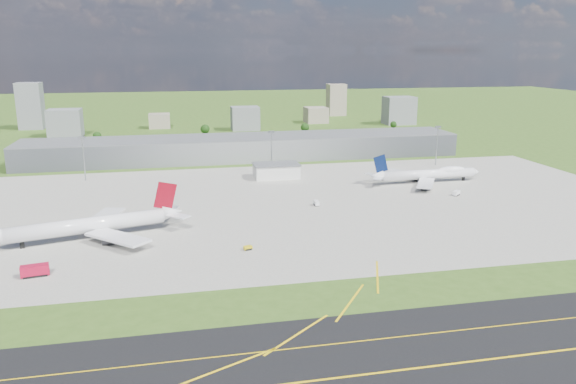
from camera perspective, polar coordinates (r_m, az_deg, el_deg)
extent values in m
plane|color=#36551A|center=(380.83, -4.10, 3.02)|extent=(1400.00, 1400.00, 0.00)
cube|color=black|center=(141.82, 11.38, -17.33)|extent=(1400.00, 60.00, 0.06)
cube|color=gray|center=(277.11, 1.12, -1.19)|extent=(360.00, 190.00, 0.08)
cube|color=gray|center=(394.10, -4.42, 4.50)|extent=(300.00, 42.00, 15.00)
cube|color=silver|center=(333.24, -1.21, 2.14)|extent=(26.00, 16.00, 8.00)
cylinder|color=gray|center=(344.28, -20.03, 3.11)|extent=(0.70, 0.70, 25.00)
cube|color=gray|center=(342.25, -20.21, 5.22)|extent=(3.50, 2.00, 1.20)
cylinder|color=gray|center=(346.08, -1.68, 4.02)|extent=(0.70, 0.70, 25.00)
cube|color=gray|center=(344.06, -1.70, 6.12)|extent=(3.50, 2.00, 1.20)
cylinder|color=gray|center=(381.08, 14.87, 4.50)|extent=(0.70, 0.70, 25.00)
cube|color=gray|center=(379.24, 14.99, 6.40)|extent=(3.50, 2.00, 1.20)
cylinder|color=white|center=(238.13, -19.72, -3.20)|extent=(60.44, 22.00, 6.30)
cone|color=white|center=(244.12, -11.67, -2.02)|extent=(9.76, 8.28, 6.30)
cube|color=maroon|center=(238.47, -20.18, -3.71)|extent=(48.88, 15.55, 1.37)
cube|color=white|center=(225.70, -16.91, -4.42)|extent=(26.02, 25.96, 0.95)
cube|color=white|center=(254.02, -18.16, -2.45)|extent=(16.13, 28.81, 0.95)
cube|color=maroon|center=(241.51, -12.36, -0.37)|extent=(10.24, 3.24, 12.69)
cylinder|color=#38383D|center=(229.65, -17.68, -4.69)|extent=(6.45, 4.75, 3.36)
cylinder|color=#38383D|center=(250.48, -18.55, -3.19)|extent=(6.45, 4.75, 3.36)
cube|color=black|center=(235.74, -17.95, -4.37)|extent=(1.95, 1.66, 2.63)
cube|color=black|center=(244.67, -18.32, -3.72)|extent=(1.95, 1.66, 2.63)
cube|color=black|center=(238.03, -25.40, -4.90)|extent=(1.95, 1.66, 2.63)
cylinder|color=white|center=(329.96, 14.05, 1.76)|extent=(55.75, 6.51, 5.57)
cone|color=white|center=(344.51, 18.52, 1.96)|extent=(4.58, 5.64, 5.57)
cone|color=white|center=(316.96, 8.98, 1.65)|extent=(7.28, 5.69, 5.57)
cube|color=navy|center=(331.14, 14.31, 1.48)|extent=(45.68, 3.06, 1.17)
ellipsoid|color=white|center=(336.37, 16.27, 2.14)|extent=(17.90, 5.87, 5.01)
cube|color=white|center=(338.80, 11.78, 1.92)|extent=(19.82, 25.64, 0.81)
cube|color=white|center=(314.88, 13.83, 0.89)|extent=(19.22, 25.82, 0.81)
cube|color=#07143A|center=(316.46, 9.40, 2.82)|extent=(8.95, 0.60, 10.85)
cylinder|color=#38383D|center=(335.69, 12.69, 1.47)|extent=(4.99, 2.96, 2.87)
cylinder|color=#38383D|center=(341.47, 11.26, 1.75)|extent=(4.99, 2.96, 2.87)
cylinder|color=#38383D|center=(321.58, 13.91, 0.84)|extent=(4.99, 2.96, 2.87)
cylinder|color=#38383D|center=(311.50, 13.80, 0.42)|extent=(4.99, 2.96, 2.87)
cube|color=black|center=(331.94, 12.87, 1.23)|extent=(1.45, 1.10, 2.24)
cube|color=black|center=(324.88, 13.48, 0.91)|extent=(1.45, 1.10, 2.24)
cube|color=black|center=(341.41, 17.38, 1.29)|extent=(1.45, 1.10, 2.24)
cube|color=#A50B29|center=(207.38, -24.33, -7.25)|extent=(9.41, 4.87, 3.58)
cube|color=black|center=(208.00, -24.28, -7.71)|extent=(8.12, 4.80, 0.70)
cube|color=gold|center=(213.99, -4.10, -5.64)|extent=(3.54, 2.62, 1.26)
cube|color=black|center=(214.21, -4.10, -5.80)|extent=(3.11, 2.57, 0.70)
cube|color=white|center=(273.66, 2.91, -1.10)|extent=(2.14, 4.67, 2.03)
cube|color=black|center=(273.93, 2.91, -1.31)|extent=(2.23, 3.98, 0.70)
cube|color=white|center=(305.06, 16.73, -0.08)|extent=(5.26, 4.86, 2.18)
cube|color=black|center=(305.32, 16.72, -0.28)|extent=(4.76, 4.49, 0.70)
cube|color=slate|center=(531.41, -21.70, 6.54)|extent=(28.00, 22.00, 24.00)
cube|color=gray|center=(564.23, -12.92, 7.06)|extent=(20.00, 18.00, 14.00)
cube|color=slate|center=(538.55, -4.38, 7.48)|extent=(26.00, 20.00, 22.00)
cube|color=gray|center=(593.41, 2.85, 7.83)|extent=(22.00, 24.00, 16.00)
cube|color=slate|center=(590.41, 11.22, 8.13)|extent=(30.00, 22.00, 28.00)
cube|color=slate|center=(596.69, -24.68, 7.95)|extent=(22.00, 20.00, 44.00)
cube|color=gray|center=(660.76, 4.92, 9.31)|extent=(20.00, 18.00, 36.00)
cylinder|color=#382314|center=(494.11, -18.80, 5.05)|extent=(0.70, 0.70, 3.00)
sphere|color=black|center=(493.63, -18.83, 5.44)|extent=(6.75, 6.75, 6.75)
cylinder|color=#382314|center=(506.26, -8.41, 5.89)|extent=(0.70, 0.70, 3.60)
sphere|color=black|center=(505.71, -8.43, 6.34)|extent=(8.10, 8.10, 8.10)
cylinder|color=#382314|center=(514.74, 1.73, 6.16)|extent=(0.70, 0.70, 3.40)
sphere|color=black|center=(514.22, 1.73, 6.58)|extent=(7.65, 7.65, 7.65)
cylinder|color=#382314|center=(552.11, 10.65, 6.44)|extent=(0.70, 0.70, 2.80)
sphere|color=black|center=(551.71, 10.66, 6.76)|extent=(6.30, 6.30, 6.30)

